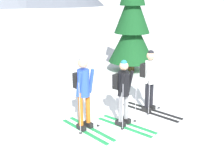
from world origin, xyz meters
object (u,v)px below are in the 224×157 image
Objects in this scene: skier_in_blue at (83,89)px; skier_in_white at (149,78)px; skier_in_black at (123,90)px; pine_tree_near at (132,21)px.

skier_in_blue reaches higher than skier_in_white.
skier_in_black is 1.14m from skier_in_white.
skier_in_black is 0.92× the size of skier_in_white.
pine_tree_near is at bearing 60.03° from skier_in_white.
skier_in_black is (0.91, -0.33, -0.09)m from skier_in_blue.
pine_tree_near is (3.18, 3.93, 1.17)m from skier_in_black.
skier_in_black is 0.36× the size of pine_tree_near.
skier_in_blue is 2.00m from skier_in_white.
skier_in_blue is 1.00× the size of skier_in_white.
pine_tree_near is at bearing 41.43° from skier_in_blue.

